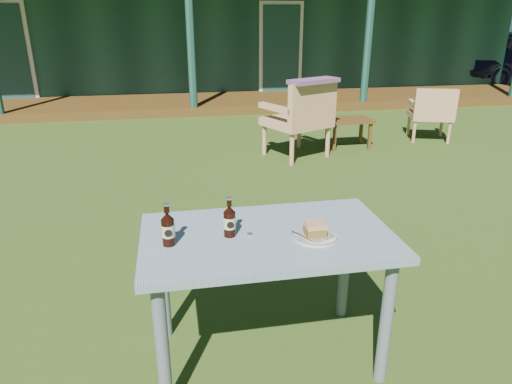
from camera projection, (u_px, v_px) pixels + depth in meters
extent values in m
plane|color=#334916|center=(228.00, 228.00, 3.90)|extent=(80.00, 80.00, 0.00)
cube|color=#183E32|center=(181.00, 32.00, 12.15)|extent=(15.00, 6.00, 2.60)
cube|color=#4B3212|center=(192.00, 104.00, 9.01)|extent=(15.00, 1.80, 0.16)
cylinder|color=#183E32|center=(191.00, 46.00, 7.87)|extent=(0.14, 0.14, 2.45)
cylinder|color=#183E32|center=(368.00, 44.00, 8.43)|extent=(0.14, 0.14, 2.45)
cube|color=white|center=(6.00, 55.00, 8.89)|extent=(0.95, 0.06, 2.00)
cube|color=#193D38|center=(6.00, 55.00, 8.86)|extent=(0.80, 0.04, 1.85)
cube|color=white|center=(281.00, 51.00, 9.83)|extent=(0.95, 0.06, 2.00)
cube|color=#193D38|center=(281.00, 51.00, 9.80)|extent=(0.80, 0.04, 1.85)
cube|color=slate|center=(268.00, 237.00, 2.18)|extent=(1.20, 0.70, 0.04)
cylinder|color=slate|center=(163.00, 349.00, 1.98)|extent=(0.06, 0.06, 0.68)
cylinder|color=slate|center=(386.00, 322.00, 2.16)|extent=(0.06, 0.06, 0.68)
cylinder|color=slate|center=(163.00, 283.00, 2.47)|extent=(0.06, 0.06, 0.68)
cylinder|color=slate|center=(345.00, 265.00, 2.65)|extent=(0.06, 0.06, 0.68)
cylinder|color=silver|center=(315.00, 236.00, 2.14)|extent=(0.20, 0.20, 0.01)
cylinder|color=olive|center=(315.00, 235.00, 2.13)|extent=(0.20, 0.20, 0.00)
cube|color=brown|center=(315.00, 231.00, 2.13)|extent=(0.09, 0.08, 0.04)
cube|color=tan|center=(315.00, 225.00, 2.12)|extent=(0.09, 0.09, 0.02)
cube|color=silver|center=(302.00, 237.00, 2.11)|extent=(0.07, 0.13, 0.00)
cylinder|color=black|center=(230.00, 224.00, 2.14)|extent=(0.06, 0.06, 0.12)
cone|color=black|center=(229.00, 209.00, 2.11)|extent=(0.06, 0.06, 0.03)
cylinder|color=black|center=(229.00, 203.00, 2.10)|extent=(0.02, 0.02, 0.03)
cylinder|color=silver|center=(229.00, 198.00, 2.09)|extent=(0.03, 0.03, 0.01)
cylinder|color=#BFB887|center=(230.00, 222.00, 2.13)|extent=(0.06, 0.06, 0.06)
cylinder|color=black|center=(230.00, 225.00, 2.11)|extent=(0.03, 0.00, 0.03)
cylinder|color=black|center=(168.00, 232.00, 2.05)|extent=(0.06, 0.06, 0.12)
cone|color=black|center=(167.00, 216.00, 2.02)|extent=(0.06, 0.06, 0.03)
cylinder|color=black|center=(167.00, 209.00, 2.01)|extent=(0.02, 0.02, 0.03)
cylinder|color=silver|center=(166.00, 205.00, 2.00)|extent=(0.03, 0.03, 0.01)
cylinder|color=#BFB887|center=(168.00, 230.00, 2.05)|extent=(0.06, 0.06, 0.06)
cylinder|color=black|center=(168.00, 233.00, 2.02)|extent=(0.03, 0.00, 0.03)
cylinder|color=silver|center=(250.00, 234.00, 2.16)|extent=(0.03, 0.03, 0.01)
cube|color=tan|center=(296.00, 122.00, 5.78)|extent=(0.93, 0.90, 0.10)
cube|color=tan|center=(313.00, 103.00, 5.46)|extent=(0.68, 0.38, 0.47)
cube|color=tan|center=(314.00, 103.00, 5.89)|extent=(0.34, 0.59, 0.07)
cube|color=tan|center=(276.00, 108.00, 5.55)|extent=(0.34, 0.59, 0.07)
cylinder|color=tan|center=(299.00, 133.00, 6.24)|extent=(0.06, 0.06, 0.39)
cylinder|color=tan|center=(264.00, 140.00, 5.91)|extent=(0.06, 0.06, 0.39)
cylinder|color=tan|center=(328.00, 142.00, 5.82)|extent=(0.06, 0.06, 0.39)
cylinder|color=tan|center=(292.00, 149.00, 5.49)|extent=(0.06, 0.06, 0.39)
cube|color=tan|center=(430.00, 115.00, 6.60)|extent=(0.70, 0.68, 0.08)
cube|color=tan|center=(436.00, 103.00, 6.31)|extent=(0.56, 0.24, 0.37)
cube|color=tan|center=(449.00, 104.00, 6.53)|extent=(0.21, 0.49, 0.05)
cube|color=tan|center=(413.00, 103.00, 6.59)|extent=(0.21, 0.49, 0.05)
cylinder|color=tan|center=(441.00, 126.00, 6.85)|extent=(0.04, 0.04, 0.31)
cylinder|color=tan|center=(409.00, 125.00, 6.90)|extent=(0.04, 0.04, 0.31)
cylinder|color=tan|center=(449.00, 133.00, 6.44)|extent=(0.04, 0.04, 0.31)
cylinder|color=tan|center=(414.00, 132.00, 6.50)|extent=(0.04, 0.04, 0.31)
cube|color=#6E426C|center=(314.00, 81.00, 5.36)|extent=(0.69, 0.49, 0.05)
cube|color=#4B3212|center=(349.00, 120.00, 6.18)|extent=(0.60, 0.40, 0.04)
cube|color=#4B3212|center=(334.00, 138.00, 6.07)|extent=(0.04, 0.04, 0.36)
cube|color=#4B3212|center=(370.00, 136.00, 6.16)|extent=(0.04, 0.04, 0.36)
cube|color=#4B3212|center=(327.00, 133.00, 6.35)|extent=(0.04, 0.04, 0.36)
cube|color=#4B3212|center=(361.00, 131.00, 6.43)|extent=(0.04, 0.04, 0.36)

